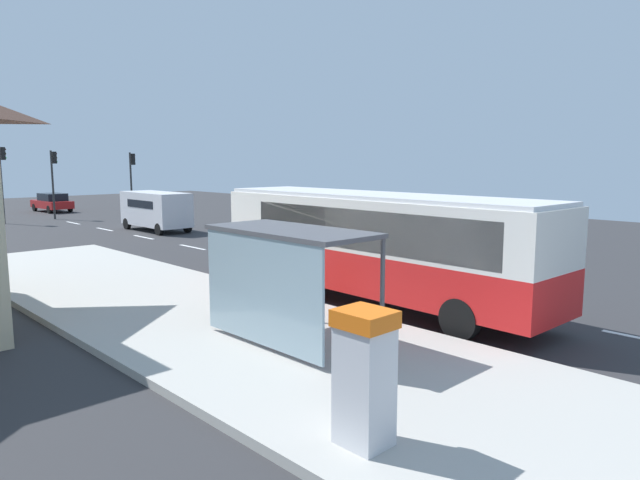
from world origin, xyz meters
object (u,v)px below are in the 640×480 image
object	(u,v)px
traffic_light_near_side	(132,174)
traffic_light_median	(54,174)
sedan_near	(52,202)
bus_shelter	(280,257)
white_van	(156,208)
recycling_bin_yellow	(287,289)
ticket_machine	(364,376)
recycling_bin_orange	(271,285)
traffic_light_far_side	(2,172)
bus	(374,241)

from	to	relation	value
traffic_light_near_side	traffic_light_median	size ratio (longest dim) A/B	0.98
sedan_near	bus_shelter	bearing A→B (deg)	-102.49
white_van	traffic_light_near_side	distance (m)	10.45
recycling_bin_yellow	bus_shelter	xyz separation A→B (m)	(-2.21, -2.35, 1.44)
recycling_bin_yellow	traffic_light_near_side	bearing A→B (deg)	71.57
white_van	ticket_machine	xyz separation A→B (m)	(-10.66, -25.99, -0.17)
traffic_light_near_side	traffic_light_median	world-z (taller)	traffic_light_median
ticket_machine	recycling_bin_orange	size ratio (longest dim) A/B	2.04
white_van	bus_shelter	size ratio (longest dim) A/B	1.30
white_van	recycling_bin_yellow	size ratio (longest dim) A/B	5.48
traffic_light_near_side	bus_shelter	bearing A→B (deg)	-110.74
sedan_near	traffic_light_median	bearing A→B (deg)	-106.84
white_van	ticket_machine	distance (m)	28.09
traffic_light_near_side	traffic_light_far_side	size ratio (longest dim) A/B	0.93
sedan_near	traffic_light_far_side	bearing A→B (deg)	-127.34
bus	traffic_light_far_side	bearing A→B (deg)	92.58
traffic_light_near_side	bus_shelter	distance (m)	33.67
sedan_near	traffic_light_far_side	xyz separation A→B (m)	(-5.40, -7.08, 2.60)
white_van	recycling_bin_yellow	bearing A→B (deg)	-108.27
sedan_near	bus	bearing A→B (deg)	-96.03
bus	traffic_light_near_side	distance (m)	30.97
traffic_light_median	bus_shelter	distance (m)	33.79
white_van	traffic_light_median	xyz separation A→B (m)	(-1.80, 11.34, 1.90)
sedan_near	bus_shelter	size ratio (longest dim) A/B	1.12
white_van	traffic_light_near_side	size ratio (longest dim) A/B	1.09
bus	traffic_light_near_side	xyz separation A→B (m)	(7.21, 30.09, 1.34)
white_van	traffic_light_near_side	xyz separation A→B (m)	(3.30, 9.74, 1.83)
ticket_machine	traffic_light_far_side	size ratio (longest dim) A/B	0.38
sedan_near	traffic_light_median	xyz separation A→B (m)	(-1.90, -6.28, 2.45)
traffic_light_near_side	traffic_light_far_side	distance (m)	8.64
traffic_light_far_side	traffic_light_median	bearing A→B (deg)	12.86
white_van	sedan_near	distance (m)	17.63
sedan_near	recycling_bin_orange	distance (m)	36.88
recycling_bin_yellow	bus_shelter	size ratio (longest dim) A/B	0.24
white_van	ticket_machine	bearing A→B (deg)	-112.29
bus	recycling_bin_yellow	size ratio (longest dim) A/B	11.65
ticket_machine	bus_shelter	xyz separation A→B (m)	(2.04, 4.25, 0.93)
traffic_light_near_side	bus	bearing A→B (deg)	-103.48
bus_shelter	traffic_light_median	bearing A→B (deg)	78.36
bus_shelter	bus	bearing A→B (deg)	16.42
sedan_near	recycling_bin_yellow	bearing A→B (deg)	-99.97
traffic_light_near_side	traffic_light_far_side	world-z (taller)	traffic_light_far_side
bus	bus_shelter	distance (m)	4.91
bus	recycling_bin_yellow	xyz separation A→B (m)	(-2.49, 0.97, -1.19)
traffic_light_far_side	bus	bearing A→B (deg)	-87.42
recycling_bin_orange	traffic_light_far_side	world-z (taller)	traffic_light_far_side
recycling_bin_orange	traffic_light_near_side	xyz separation A→B (m)	(9.70, 28.42, 2.52)
traffic_light_near_side	traffic_light_far_side	xyz separation A→B (m)	(-8.60, 0.80, 0.22)
traffic_light_far_side	traffic_light_near_side	bearing A→B (deg)	-5.31
white_van	recycling_bin_orange	xyz separation A→B (m)	(-6.40, -18.68, -0.69)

